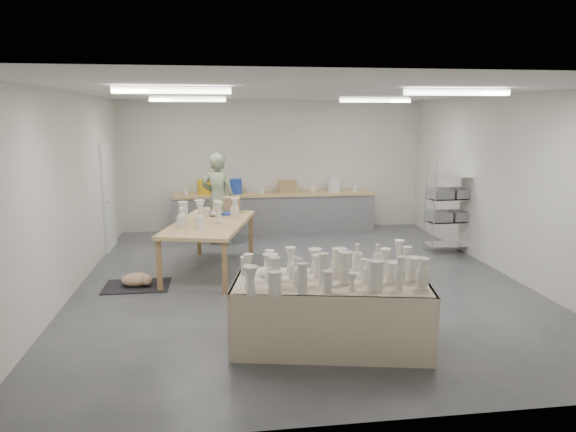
{
  "coord_description": "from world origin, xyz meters",
  "views": [
    {
      "loc": [
        -1.29,
        -7.93,
        2.64
      ],
      "look_at": [
        -0.18,
        0.13,
        1.05
      ],
      "focal_mm": 32.0,
      "sensor_mm": 36.0,
      "label": 1
    }
  ],
  "objects": [
    {
      "name": "work_table",
      "position": [
        -1.43,
        0.82,
        0.88
      ],
      "size": [
        1.68,
        2.52,
        1.23
      ],
      "rotation": [
        0.0,
        0.0,
        -0.25
      ],
      "color": "tan",
      "rests_on": "ground"
    },
    {
      "name": "room",
      "position": [
        -0.11,
        0.08,
        2.06
      ],
      "size": [
        8.0,
        8.02,
        3.0
      ],
      "color": "#424449",
      "rests_on": "ground"
    },
    {
      "name": "cat",
      "position": [
        -2.57,
        0.02,
        0.12
      ],
      "size": [
        0.56,
        0.48,
        0.2
      ],
      "rotation": [
        0.0,
        0.0,
        -0.38
      ],
      "color": "white",
      "rests_on": "rug"
    },
    {
      "name": "rug",
      "position": [
        -2.6,
        0.03,
        0.01
      ],
      "size": [
        1.0,
        0.7,
        0.02
      ],
      "primitive_type": "cube",
      "color": "black",
      "rests_on": "ground"
    },
    {
      "name": "drying_table",
      "position": [
        -0.03,
        -2.43,
        0.44
      ],
      "size": [
        2.4,
        1.48,
        1.16
      ],
      "rotation": [
        0.0,
        0.0,
        -0.2
      ],
      "color": "olive",
      "rests_on": "ground"
    },
    {
      "name": "back_counter",
      "position": [
        -0.01,
        3.68,
        0.49
      ],
      "size": [
        4.6,
        0.6,
        1.24
      ],
      "color": "tan",
      "rests_on": "ground"
    },
    {
      "name": "wire_shelf",
      "position": [
        3.2,
        1.4,
        0.92
      ],
      "size": [
        0.88,
        0.48,
        1.8
      ],
      "color": "silver",
      "rests_on": "ground"
    },
    {
      "name": "potter",
      "position": [
        -1.29,
        2.61,
        0.96
      ],
      "size": [
        0.8,
        0.65,
        1.91
      ],
      "primitive_type": "imported",
      "rotation": [
        0.0,
        0.0,
        2.83
      ],
      "color": "gray",
      "rests_on": "ground"
    },
    {
      "name": "red_stool",
      "position": [
        -1.29,
        2.88,
        0.31
      ],
      "size": [
        0.48,
        0.48,
        0.35
      ],
      "rotation": [
        0.0,
        0.0,
        0.38
      ],
      "color": "#AB181E",
      "rests_on": "ground"
    }
  ]
}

